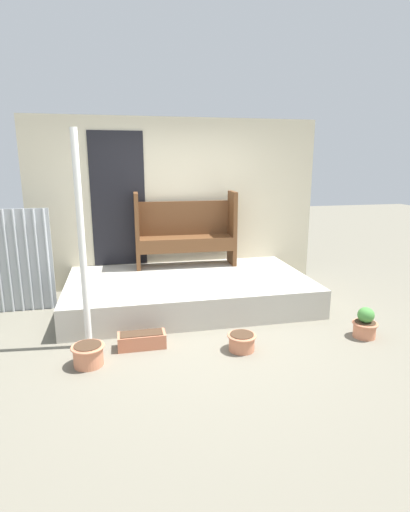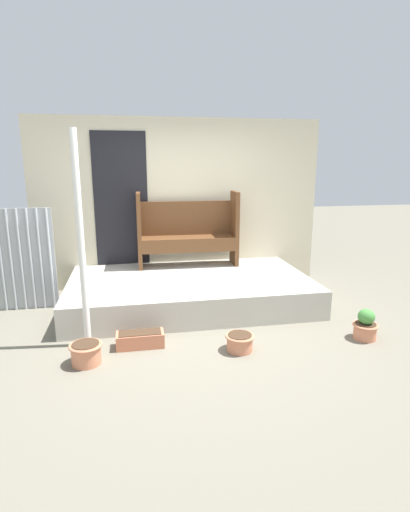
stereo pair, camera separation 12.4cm
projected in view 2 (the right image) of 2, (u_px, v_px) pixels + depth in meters
ground_plane at (197, 331)px, 4.72m from camera, size 24.00×24.00×0.00m
porch_slab at (190, 291)px, 5.58m from camera, size 3.29×1.89×0.38m
house_wall at (178, 204)px, 6.25m from camera, size 4.49×0.08×2.60m
support_post at (81, 243)px, 4.10m from camera, size 0.07×0.07×2.28m
bench at (188, 229)px, 6.09m from camera, size 1.53×0.44×1.13m
flower_pot_left at (86, 353)px, 3.94m from camera, size 0.33×0.33×0.22m
flower_pot_middle at (240, 341)px, 4.21m from camera, size 0.31×0.31×0.18m
flower_pot_right at (365, 326)px, 4.48m from camera, size 0.29×0.29×0.36m
planter_box_rect at (140, 339)px, 4.31m from camera, size 0.51×0.21×0.17m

